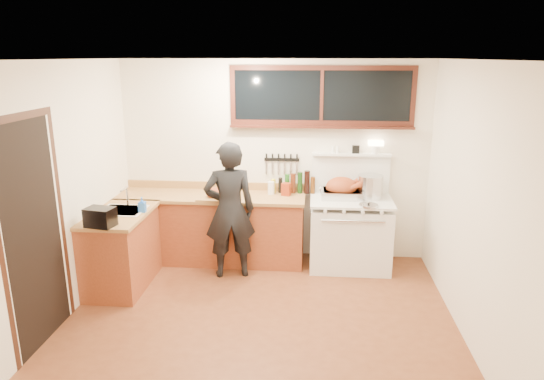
# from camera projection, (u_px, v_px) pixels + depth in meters

# --- Properties ---
(ground_plane) EXTENTS (4.00, 3.50, 0.02)m
(ground_plane) POSITION_uv_depth(u_px,v_px,m) (260.00, 319.00, 5.04)
(ground_plane) COLOR brown
(room_shell) EXTENTS (4.10, 3.60, 2.65)m
(room_shell) POSITION_uv_depth(u_px,v_px,m) (259.00, 163.00, 4.60)
(room_shell) COLOR white
(room_shell) RESTS_ON ground
(counter_back) EXTENTS (2.44, 0.64, 1.00)m
(counter_back) POSITION_uv_depth(u_px,v_px,m) (212.00, 227.00, 6.38)
(counter_back) COLOR brown
(counter_back) RESTS_ON ground
(counter_left) EXTENTS (0.64, 1.09, 0.90)m
(counter_left) POSITION_uv_depth(u_px,v_px,m) (121.00, 249.00, 5.66)
(counter_left) COLOR brown
(counter_left) RESTS_ON ground
(sink_unit) EXTENTS (0.50, 0.45, 0.37)m
(sink_unit) POSITION_uv_depth(u_px,v_px,m) (123.00, 215.00, 5.63)
(sink_unit) COLOR white
(sink_unit) RESTS_ON counter_left
(vintage_stove) EXTENTS (1.02, 0.74, 1.60)m
(vintage_stove) POSITION_uv_depth(u_px,v_px,m) (350.00, 231.00, 6.18)
(vintage_stove) COLOR white
(vintage_stove) RESTS_ON ground
(back_window) EXTENTS (2.32, 0.13, 0.77)m
(back_window) POSITION_uv_depth(u_px,v_px,m) (322.00, 103.00, 6.09)
(back_window) COLOR black
(back_window) RESTS_ON room_shell
(left_doorway) EXTENTS (0.02, 1.04, 2.17)m
(left_doorway) POSITION_uv_depth(u_px,v_px,m) (34.00, 233.00, 4.39)
(left_doorway) COLOR black
(left_doorway) RESTS_ON ground
(knife_strip) EXTENTS (0.46, 0.03, 0.28)m
(knife_strip) POSITION_uv_depth(u_px,v_px,m) (282.00, 160.00, 6.34)
(knife_strip) COLOR black
(knife_strip) RESTS_ON room_shell
(man) EXTENTS (0.69, 0.53, 1.68)m
(man) POSITION_uv_depth(u_px,v_px,m) (230.00, 210.00, 5.82)
(man) COLOR black
(man) RESTS_ON ground
(soap_bottle) EXTENTS (0.08, 0.09, 0.18)m
(soap_bottle) POSITION_uv_depth(u_px,v_px,m) (142.00, 205.00, 5.54)
(soap_bottle) COLOR blue
(soap_bottle) RESTS_ON counter_left
(toaster) EXTENTS (0.32, 0.25, 0.20)m
(toaster) POSITION_uv_depth(u_px,v_px,m) (100.00, 217.00, 5.07)
(toaster) COLOR black
(toaster) RESTS_ON counter_left
(cutting_board) EXTENTS (0.44, 0.33, 0.14)m
(cutting_board) POSITION_uv_depth(u_px,v_px,m) (215.00, 194.00, 6.07)
(cutting_board) COLOR #A77842
(cutting_board) RESTS_ON counter_back
(roast_turkey) EXTENTS (0.55, 0.39, 0.27)m
(roast_turkey) POSITION_uv_depth(u_px,v_px,m) (342.00, 189.00, 6.11)
(roast_turkey) COLOR silver
(roast_turkey) RESTS_ON vintage_stove
(stockpot) EXTENTS (0.42, 0.42, 0.29)m
(stockpot) POSITION_uv_depth(u_px,v_px,m) (370.00, 187.00, 6.07)
(stockpot) COLOR silver
(stockpot) RESTS_ON vintage_stove
(saucepan) EXTENTS (0.16, 0.28, 0.12)m
(saucepan) POSITION_uv_depth(u_px,v_px,m) (352.00, 190.00, 6.27)
(saucepan) COLOR silver
(saucepan) RESTS_ON vintage_stove
(pot_lid) EXTENTS (0.29, 0.29, 0.04)m
(pot_lid) POSITION_uv_depth(u_px,v_px,m) (369.00, 205.00, 5.78)
(pot_lid) COLOR silver
(pot_lid) RESTS_ON vintage_stove
(coffee_tin) EXTENTS (0.13, 0.11, 0.16)m
(coffee_tin) POSITION_uv_depth(u_px,v_px,m) (286.00, 189.00, 6.21)
(coffee_tin) COLOR maroon
(coffee_tin) RESTS_ON counter_back
(pitcher) EXTENTS (0.10, 0.10, 0.16)m
(pitcher) POSITION_uv_depth(u_px,v_px,m) (271.00, 188.00, 6.26)
(pitcher) COLOR white
(pitcher) RESTS_ON counter_back
(bottle_cluster) EXTENTS (0.57, 0.07, 0.30)m
(bottle_cluster) POSITION_uv_depth(u_px,v_px,m) (296.00, 184.00, 6.30)
(bottle_cluster) COLOR black
(bottle_cluster) RESTS_ON counter_back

